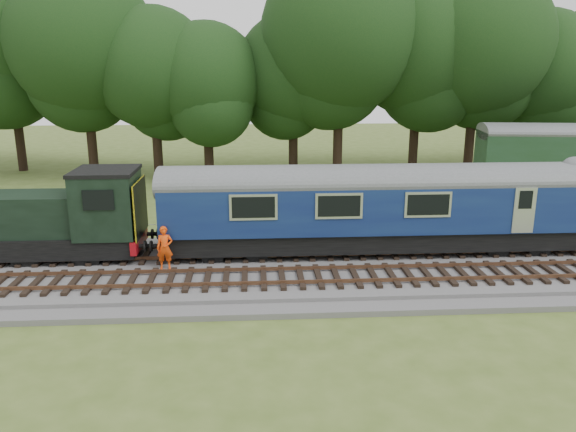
{
  "coord_description": "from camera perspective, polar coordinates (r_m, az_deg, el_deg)",
  "views": [
    {
      "loc": [
        -2.39,
        -21.46,
        8.15
      ],
      "look_at": [
        -0.98,
        1.4,
        2.0
      ],
      "focal_mm": 35.0,
      "sensor_mm": 36.0,
      "label": 1
    }
  ],
  "objects": [
    {
      "name": "ground",
      "position": [
        23.08,
        2.65,
        -5.67
      ],
      "size": [
        120.0,
        120.0,
        0.0
      ],
      "primitive_type": "plane",
      "color": "#475B21",
      "rests_on": "ground"
    },
    {
      "name": "ballast",
      "position": [
        23.02,
        2.66,
        -5.26
      ],
      "size": [
        70.0,
        7.0,
        0.35
      ],
      "primitive_type": "cube",
      "color": "#4C4C4F",
      "rests_on": "ground"
    },
    {
      "name": "track_north",
      "position": [
        24.25,
        2.31,
        -3.58
      ],
      "size": [
        67.2,
        2.4,
        0.21
      ],
      "color": "black",
      "rests_on": "ballast"
    },
    {
      "name": "track_south",
      "position": [
        21.45,
        3.12,
        -6.14
      ],
      "size": [
        67.2,
        2.4,
        0.21
      ],
      "color": "black",
      "rests_on": "ballast"
    },
    {
      "name": "fence",
      "position": [
        27.31,
        1.65,
        -2.34
      ],
      "size": [
        64.0,
        0.12,
        1.0
      ],
      "primitive_type": null,
      "color": "#6B6054",
      "rests_on": "ground"
    },
    {
      "name": "tree_line",
      "position": [
        44.28,
        -0.39,
        4.43
      ],
      "size": [
        70.0,
        8.0,
        18.0
      ],
      "primitive_type": null,
      "color": "black",
      "rests_on": "ground"
    },
    {
      "name": "dmu_railcar",
      "position": [
        24.08,
        8.96,
        1.54
      ],
      "size": [
        18.05,
        2.86,
        3.88
      ],
      "color": "black",
      "rests_on": "ground"
    },
    {
      "name": "shunter_loco",
      "position": [
        25.24,
        -23.71,
        -0.43
      ],
      "size": [
        8.91,
        2.6,
        3.38
      ],
      "color": "black",
      "rests_on": "ground"
    },
    {
      "name": "worker",
      "position": [
        22.63,
        -12.41,
        -3.17
      ],
      "size": [
        0.65,
        0.45,
        1.73
      ],
      "primitive_type": "imported",
      "rotation": [
        0.0,
        0.0,
        0.05
      ],
      "color": "#FE490D",
      "rests_on": "ballast"
    }
  ]
}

